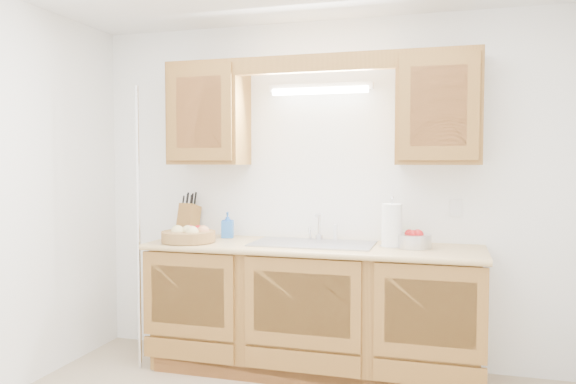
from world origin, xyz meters
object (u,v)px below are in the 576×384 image
(fruit_basket, at_px, (189,235))
(knife_block, at_px, (188,220))
(paper_towel, at_px, (392,226))
(apple_bowl, at_px, (414,240))

(fruit_basket, distance_m, knife_block, 0.37)
(paper_towel, bearing_deg, apple_bowl, 7.65)
(paper_towel, height_order, apple_bowl, paper_towel)
(fruit_basket, height_order, paper_towel, paper_towel)
(fruit_basket, relative_size, paper_towel, 1.44)
(paper_towel, relative_size, apple_bowl, 1.36)
(paper_towel, bearing_deg, knife_block, 173.64)
(fruit_basket, xyz_separation_m, apple_bowl, (1.55, 0.17, 0.00))
(fruit_basket, relative_size, apple_bowl, 1.95)
(paper_towel, bearing_deg, fruit_basket, -173.86)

